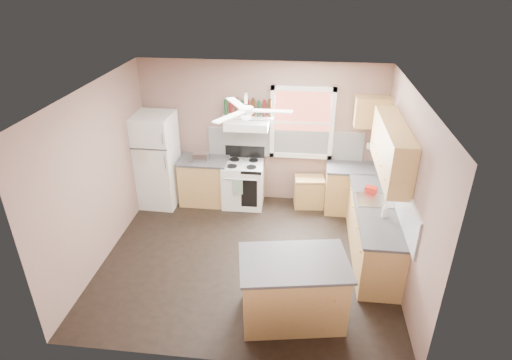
# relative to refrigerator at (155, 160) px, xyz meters

# --- Properties ---
(floor) EXTENTS (4.50, 4.50, 0.00)m
(floor) POSITION_rel_refrigerator_xyz_m (1.95, -1.57, -0.90)
(floor) COLOR black
(floor) RESTS_ON ground
(ceiling) EXTENTS (4.50, 4.50, 0.00)m
(ceiling) POSITION_rel_refrigerator_xyz_m (1.95, -1.57, 1.80)
(ceiling) COLOR white
(ceiling) RESTS_ON ground
(wall_back) EXTENTS (4.50, 0.05, 2.70)m
(wall_back) POSITION_rel_refrigerator_xyz_m (1.95, 0.45, 0.45)
(wall_back) COLOR #816357
(wall_back) RESTS_ON ground
(wall_right) EXTENTS (0.05, 4.00, 2.70)m
(wall_right) POSITION_rel_refrigerator_xyz_m (4.22, -1.57, 0.45)
(wall_right) COLOR #816357
(wall_right) RESTS_ON ground
(wall_left) EXTENTS (0.05, 4.00, 2.70)m
(wall_left) POSITION_rel_refrigerator_xyz_m (-0.32, -1.57, 0.45)
(wall_left) COLOR #816357
(wall_left) RESTS_ON ground
(backsplash_back) EXTENTS (2.90, 0.03, 0.55)m
(backsplash_back) POSITION_rel_refrigerator_xyz_m (2.40, 0.41, 0.28)
(backsplash_back) COLOR white
(backsplash_back) RESTS_ON wall_back
(backsplash_right) EXTENTS (0.03, 2.60, 0.55)m
(backsplash_right) POSITION_rel_refrigerator_xyz_m (4.18, -1.27, 0.28)
(backsplash_right) COLOR white
(backsplash_right) RESTS_ON wall_right
(window_view) EXTENTS (1.00, 0.02, 1.20)m
(window_view) POSITION_rel_refrigerator_xyz_m (2.70, 0.41, 0.70)
(window_view) COLOR brown
(window_view) RESTS_ON wall_back
(window_frame) EXTENTS (1.16, 0.07, 1.36)m
(window_frame) POSITION_rel_refrigerator_xyz_m (2.70, 0.38, 0.70)
(window_frame) COLOR white
(window_frame) RESTS_ON wall_back
(refrigerator) EXTENTS (0.79, 0.76, 1.79)m
(refrigerator) POSITION_rel_refrigerator_xyz_m (0.00, 0.00, 0.00)
(refrigerator) COLOR white
(refrigerator) RESTS_ON floor
(base_cabinet_left) EXTENTS (0.90, 0.60, 0.86)m
(base_cabinet_left) POSITION_rel_refrigerator_xyz_m (0.89, 0.13, -0.47)
(base_cabinet_left) COLOR #B2834A
(base_cabinet_left) RESTS_ON floor
(counter_left) EXTENTS (0.92, 0.62, 0.04)m
(counter_left) POSITION_rel_refrigerator_xyz_m (0.89, 0.13, -0.02)
(counter_left) COLOR #3D3D3F
(counter_left) RESTS_ON base_cabinet_left
(toaster) EXTENTS (0.29, 0.18, 0.18)m
(toaster) POSITION_rel_refrigerator_xyz_m (0.87, 0.02, 0.09)
(toaster) COLOR silver
(toaster) RESTS_ON counter_left
(stove) EXTENTS (0.77, 0.65, 0.86)m
(stove) POSITION_rel_refrigerator_xyz_m (1.64, 0.12, -0.47)
(stove) COLOR white
(stove) RESTS_ON floor
(range_hood) EXTENTS (0.78, 0.50, 0.14)m
(range_hood) POSITION_rel_refrigerator_xyz_m (1.72, 0.18, 0.72)
(range_hood) COLOR white
(range_hood) RESTS_ON wall_back
(bottle_shelf) EXTENTS (0.90, 0.26, 0.03)m
(bottle_shelf) POSITION_rel_refrigerator_xyz_m (1.72, 0.30, 0.82)
(bottle_shelf) COLOR white
(bottle_shelf) RESTS_ON range_hood
(cart) EXTENTS (0.58, 0.41, 0.54)m
(cart) POSITION_rel_refrigerator_xyz_m (2.90, 0.18, -0.62)
(cart) COLOR #B2834A
(cart) RESTS_ON floor
(base_cabinet_corner) EXTENTS (1.00, 0.60, 0.86)m
(base_cabinet_corner) POSITION_rel_refrigerator_xyz_m (3.70, 0.13, -0.47)
(base_cabinet_corner) COLOR #B2834A
(base_cabinet_corner) RESTS_ON floor
(base_cabinet_right) EXTENTS (0.60, 2.20, 0.86)m
(base_cabinet_right) POSITION_rel_refrigerator_xyz_m (3.90, -1.27, -0.47)
(base_cabinet_right) COLOR #B2834A
(base_cabinet_right) RESTS_ON floor
(counter_corner) EXTENTS (1.02, 0.62, 0.04)m
(counter_corner) POSITION_rel_refrigerator_xyz_m (3.70, 0.13, -0.02)
(counter_corner) COLOR #3D3D3F
(counter_corner) RESTS_ON base_cabinet_corner
(counter_right) EXTENTS (0.62, 2.22, 0.04)m
(counter_right) POSITION_rel_refrigerator_xyz_m (3.89, -1.27, -0.02)
(counter_right) COLOR #3D3D3F
(counter_right) RESTS_ON base_cabinet_right
(sink) EXTENTS (0.55, 0.45, 0.03)m
(sink) POSITION_rel_refrigerator_xyz_m (3.89, -1.07, -0.00)
(sink) COLOR silver
(sink) RESTS_ON counter_right
(faucet) EXTENTS (0.03, 0.03, 0.14)m
(faucet) POSITION_rel_refrigerator_xyz_m (4.05, -1.07, 0.07)
(faucet) COLOR silver
(faucet) RESTS_ON sink
(upper_cabinet_right) EXTENTS (0.33, 1.80, 0.76)m
(upper_cabinet_right) POSITION_rel_refrigerator_xyz_m (4.03, -1.07, 0.88)
(upper_cabinet_right) COLOR #B2834A
(upper_cabinet_right) RESTS_ON wall_right
(upper_cabinet_corner) EXTENTS (0.60, 0.33, 0.52)m
(upper_cabinet_corner) POSITION_rel_refrigerator_xyz_m (3.90, 0.26, 1.00)
(upper_cabinet_corner) COLOR #B2834A
(upper_cabinet_corner) RESTS_ON wall_back
(paper_towel) EXTENTS (0.26, 0.12, 0.12)m
(paper_towel) POSITION_rel_refrigerator_xyz_m (4.02, 0.29, 0.35)
(paper_towel) COLOR white
(paper_towel) RESTS_ON wall_back
(island) EXTENTS (1.41, 1.02, 0.86)m
(island) POSITION_rel_refrigerator_xyz_m (2.70, -2.74, -0.47)
(island) COLOR #B2834A
(island) RESTS_ON floor
(island_top) EXTENTS (1.50, 1.11, 0.04)m
(island_top) POSITION_rel_refrigerator_xyz_m (2.70, -2.74, -0.02)
(island_top) COLOR #3D3D3F
(island_top) RESTS_ON island
(ceiling_fan_hub) EXTENTS (0.20, 0.20, 0.08)m
(ceiling_fan_hub) POSITION_rel_refrigerator_xyz_m (1.95, -1.57, 1.55)
(ceiling_fan_hub) COLOR white
(ceiling_fan_hub) RESTS_ON ceiling
(soap_bottle) EXTENTS (0.12, 0.12, 0.22)m
(soap_bottle) POSITION_rel_refrigerator_xyz_m (3.96, -1.56, 0.11)
(soap_bottle) COLOR silver
(soap_bottle) RESTS_ON counter_right
(red_caddy) EXTENTS (0.21, 0.18, 0.10)m
(red_caddy) POSITION_rel_refrigerator_xyz_m (3.86, -0.82, 0.05)
(red_caddy) COLOR #B01A0F
(red_caddy) RESTS_ON counter_right
(wine_bottles) EXTENTS (0.86, 0.06, 0.31)m
(wine_bottles) POSITION_rel_refrigerator_xyz_m (1.72, 0.30, 0.98)
(wine_bottles) COLOR #143819
(wine_bottles) RESTS_ON bottle_shelf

